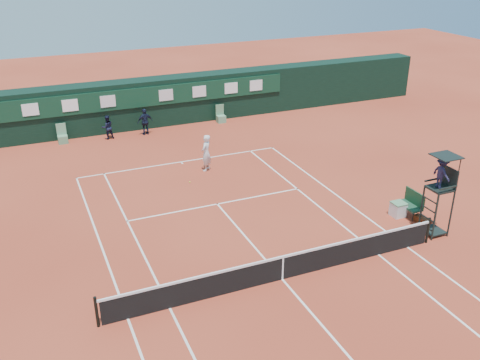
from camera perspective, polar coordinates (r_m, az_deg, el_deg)
name	(u,v)px	position (r m, az deg, el deg)	size (l,w,h in m)	color
ground	(282,279)	(19.25, 4.52, -10.51)	(90.00, 90.00, 0.00)	#B2412A
court_lines	(282,279)	(19.24, 4.52, -10.50)	(11.05, 23.85, 0.01)	silver
tennis_net	(283,267)	(18.96, 4.57, -9.25)	(12.90, 0.10, 1.10)	black
back_wall	(148,103)	(34.81, -9.84, 8.15)	(40.00, 1.65, 3.00)	black
linesman_chair_left	(63,138)	(33.20, -18.40, 4.29)	(0.55, 0.50, 1.15)	#5D8E65
linesman_chair_right	(221,118)	(35.27, -2.06, 6.68)	(0.55, 0.50, 1.15)	#62966E
umpire_chair	(441,179)	(22.22, 20.68, 0.13)	(0.96, 0.95, 3.42)	black
player_bench	(412,202)	(24.25, 17.84, -2.28)	(0.56, 1.20, 1.10)	#1A412C
tennis_bag	(422,220)	(23.90, 18.85, -4.07)	(0.32, 0.73, 0.27)	black
cooler	(398,209)	(24.09, 16.52, -3.00)	(0.57, 0.57, 0.65)	silver
tennis_ball	(190,182)	(26.46, -5.38, -0.22)	(0.07, 0.07, 0.07)	#DDEC36
player	(206,153)	(27.51, -3.63, 2.91)	(0.70, 0.46, 1.93)	silver
ball_kid_left	(107,127)	(33.03, -13.96, 5.48)	(0.70, 0.55, 1.45)	black
ball_kid_right	(145,122)	(33.28, -10.08, 6.14)	(0.96, 0.40, 1.64)	black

